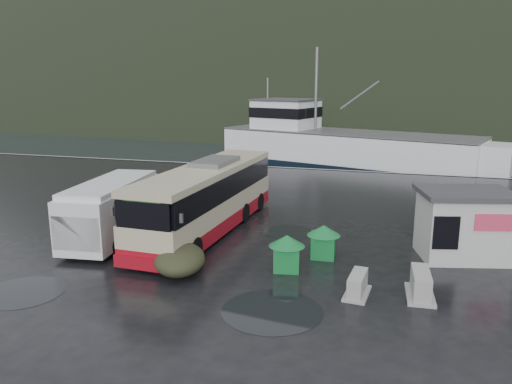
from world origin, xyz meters
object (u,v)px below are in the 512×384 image
(waste_bin_right, at_px, (323,257))
(fishing_trawler, at_px, (346,154))
(jersey_barrier_a, at_px, (420,296))
(waste_bin_left, at_px, (286,270))
(white_van, at_px, (114,239))
(ticket_kiosk, at_px, (460,257))
(jersey_barrier_b, at_px, (357,295))
(coach_bus, at_px, (208,231))
(dome_tent, at_px, (180,272))

(waste_bin_right, relative_size, fishing_trawler, 0.05)
(jersey_barrier_a, relative_size, fishing_trawler, 0.06)
(waste_bin_left, height_order, fishing_trawler, fishing_trawler)
(white_van, bearing_deg, jersey_barrier_a, -17.30)
(waste_bin_left, height_order, waste_bin_right, waste_bin_left)
(waste_bin_right, relative_size, jersey_barrier_a, 0.76)
(waste_bin_left, distance_m, ticket_kiosk, 7.09)
(waste_bin_right, bearing_deg, ticket_kiosk, 15.90)
(white_van, distance_m, waste_bin_right, 9.20)
(white_van, relative_size, jersey_barrier_b, 4.29)
(coach_bus, relative_size, white_van, 1.82)
(fishing_trawler, bearing_deg, waste_bin_left, -70.40)
(white_van, xyz_separation_m, ticket_kiosk, (14.42, 1.75, 0.00))
(waste_bin_right, height_order, jersey_barrier_a, waste_bin_right)
(jersey_barrier_a, height_order, fishing_trawler, fishing_trawler)
(waste_bin_left, bearing_deg, jersey_barrier_a, -12.86)
(waste_bin_left, height_order, dome_tent, waste_bin_left)
(dome_tent, bearing_deg, white_van, 147.95)
(jersey_barrier_a, bearing_deg, waste_bin_right, 142.16)
(fishing_trawler, bearing_deg, coach_bus, -80.16)
(waste_bin_left, height_order, jersey_barrier_b, waste_bin_left)
(white_van, height_order, ticket_kiosk, ticket_kiosk)
(waste_bin_left, relative_size, jersey_barrier_b, 0.92)
(white_van, height_order, waste_bin_right, white_van)
(waste_bin_left, height_order, ticket_kiosk, ticket_kiosk)
(jersey_barrier_a, distance_m, fishing_trawler, 31.33)
(coach_bus, distance_m, dome_tent, 5.17)
(dome_tent, bearing_deg, coach_bus, 99.98)
(ticket_kiosk, height_order, fishing_trawler, fishing_trawler)
(dome_tent, bearing_deg, jersey_barrier_a, 1.80)
(jersey_barrier_b, height_order, fishing_trawler, fishing_trawler)
(jersey_barrier_b, bearing_deg, waste_bin_left, 150.91)
(waste_bin_left, bearing_deg, coach_bus, 140.52)
(white_van, height_order, jersey_barrier_b, white_van)
(coach_bus, distance_m, ticket_kiosk, 10.91)
(white_van, relative_size, waste_bin_left, 4.68)
(white_van, height_order, waste_bin_left, white_van)
(ticket_kiosk, relative_size, fishing_trawler, 0.12)
(waste_bin_left, relative_size, ticket_kiosk, 0.39)
(waste_bin_right, xyz_separation_m, dome_tent, (-4.77, -3.03, 0.00))
(ticket_kiosk, bearing_deg, white_van, 173.50)
(jersey_barrier_a, distance_m, jersey_barrier_b, 2.02)
(jersey_barrier_b, bearing_deg, dome_tent, 178.46)
(waste_bin_left, distance_m, jersey_barrier_b, 3.08)
(waste_bin_left, distance_m, jersey_barrier_a, 4.78)
(waste_bin_right, bearing_deg, dome_tent, -147.59)
(coach_bus, xyz_separation_m, waste_bin_left, (4.57, -3.77, 0.00))
(waste_bin_left, bearing_deg, ticket_kiosk, 26.80)
(ticket_kiosk, relative_size, jersey_barrier_b, 2.36)
(coach_bus, distance_m, fishing_trawler, 26.23)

